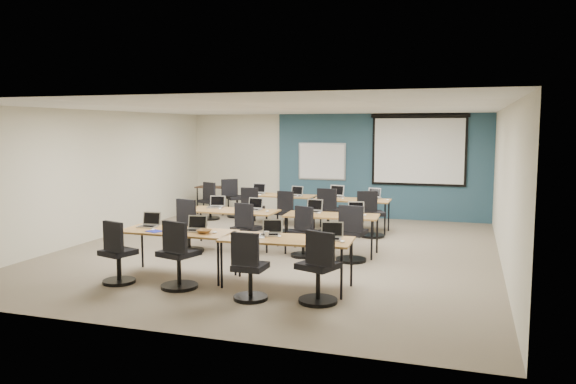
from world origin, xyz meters
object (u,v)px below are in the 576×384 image
(training_table_back_left, at_px, (280,197))
(laptop_9, at_px, (296,194))
(training_table_mid_right, at_px, (332,217))
(spare_chair_b, at_px, (210,204))
(laptop_0, at_px, (149,223))
(whiteboard, at_px, (322,161))
(laptop_1, at_px, (195,227))
(task_chair_2, at_px, (249,272))
(laptop_6, at_px, (314,209))
(training_table_back_right, at_px, (352,201))
(task_chair_11, at_px, (371,218))
(training_table_front_left, at_px, (177,233))
(training_table_front_right, at_px, (287,241))
(task_chair_5, at_px, (245,233))
(task_chair_0, at_px, (117,258))
(laptop_2, at_px, (271,231))
(laptop_3, at_px, (331,235))
(task_chair_9, at_px, (286,216))
(task_chair_6, at_px, (303,236))
(laptop_5, at_px, (254,207))
(spare_chair_a, at_px, (235,201))
(task_chair_7, at_px, (351,238))
(laptop_10, at_px, (336,194))
(laptop_8, at_px, (258,191))
(task_chair_1, at_px, (178,260))
(utility_table, at_px, (213,190))
(laptop_7, at_px, (355,211))
(task_chair_8, at_px, (252,212))
(task_chair_3, at_px, (319,273))
(laptop_4, at_px, (216,205))
(task_chair_4, at_px, (188,230))
(laptop_11, at_px, (374,196))
(task_chair_10, at_px, (328,215))
(training_table_mid_left, at_px, (232,212))
(projector_screen, at_px, (419,146))

(training_table_back_left, distance_m, laptop_9, 0.47)
(training_table_mid_right, xyz_separation_m, spare_chair_b, (-3.86, 2.82, -0.28))
(training_table_mid_right, bearing_deg, laptop_0, -143.34)
(whiteboard, relative_size, laptop_1, 4.18)
(task_chair_2, bearing_deg, laptop_6, 91.31)
(training_table_back_right, xyz_separation_m, task_chair_11, (0.54, -0.57, -0.26))
(training_table_front_left, distance_m, training_table_front_right, 1.84)
(laptop_0, xyz_separation_m, task_chair_5, (1.02, 1.63, -0.39))
(task_chair_0, height_order, laptop_2, task_chair_0)
(laptop_3, height_order, task_chair_9, laptop_3)
(task_chair_6, xyz_separation_m, laptop_9, (-1.06, 3.00, 0.40))
(training_table_front_left, xyz_separation_m, task_chair_0, (-0.64, -0.69, -0.29))
(training_table_front_right, height_order, task_chair_0, task_chair_0)
(laptop_5, xyz_separation_m, spare_chair_a, (-1.81, 3.25, -0.37))
(training_table_back_right, distance_m, spare_chair_b, 3.79)
(training_table_mid_right, bearing_deg, training_table_back_right, 88.73)
(task_chair_7, xyz_separation_m, laptop_10, (-1.03, 3.24, 0.37))
(task_chair_0, relative_size, task_chair_11, 0.96)
(task_chair_6, relative_size, laptop_8, 2.86)
(task_chair_1, distance_m, laptop_3, 2.25)
(training_table_back_left, relative_size, utility_table, 1.90)
(laptop_6, distance_m, laptop_9, 2.54)
(training_table_back_right, bearing_deg, laptop_10, 142.11)
(laptop_10, bearing_deg, utility_table, 176.23)
(training_table_mid_right, height_order, task_chair_0, task_chair_0)
(training_table_mid_right, height_order, utility_table, utility_table)
(laptop_3, xyz_separation_m, laptop_7, (-0.13, 2.46, -0.00))
(task_chair_5, xyz_separation_m, task_chair_8, (-0.83, 2.42, 0.01))
(task_chair_3, height_order, laptop_4, task_chair_3)
(task_chair_9, bearing_deg, task_chair_0, -94.76)
(training_table_front_left, bearing_deg, laptop_9, 85.14)
(laptop_3, xyz_separation_m, laptop_4, (-2.99, 2.47, -0.00))
(task_chair_5, bearing_deg, task_chair_3, -37.24)
(spare_chair_b, bearing_deg, utility_table, 132.57)
(training_table_back_right, bearing_deg, task_chair_4, -129.09)
(task_chair_0, distance_m, task_chair_8, 4.91)
(task_chair_7, height_order, laptop_11, task_chair_7)
(training_table_back_right, bearing_deg, task_chair_6, -96.75)
(task_chair_1, height_order, spare_chair_a, task_chair_1)
(task_chair_9, distance_m, task_chair_10, 0.92)
(task_chair_5, height_order, task_chair_9, task_chair_5)
(laptop_8, bearing_deg, task_chair_0, -87.23)
(whiteboard, height_order, task_chair_9, whiteboard)
(laptop_1, distance_m, laptop_8, 5.02)
(training_table_back_left, height_order, task_chair_8, task_chair_8)
(training_table_front_left, bearing_deg, task_chair_10, 72.27)
(task_chair_6, xyz_separation_m, task_chair_11, (0.85, 2.25, 0.03))
(training_table_mid_left, height_order, utility_table, utility_table)
(laptop_5, bearing_deg, projector_screen, 61.76)
(training_table_mid_left, xyz_separation_m, laptop_10, (1.46, 2.71, 0.11))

